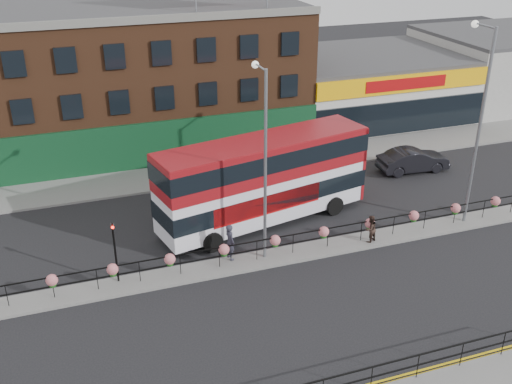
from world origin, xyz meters
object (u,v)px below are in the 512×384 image
object	(u,v)px
car	(413,160)
pedestrian_b	(370,229)
lamp_column_west	(264,150)
double_decker_bus	(265,172)
pedestrian_a	(230,242)
lamp_column_east	(479,110)

from	to	relation	value
car	pedestrian_b	size ratio (longest dim) A/B	3.24
car	lamp_column_west	bearing A→B (deg)	121.00
double_decker_bus	pedestrian_a	size ratio (longest dim) A/B	6.52
double_decker_bus	pedestrian_a	bearing A→B (deg)	-131.97
double_decker_bus	lamp_column_west	distance (m)	4.84
pedestrian_b	lamp_column_east	world-z (taller)	lamp_column_east
pedestrian_a	pedestrian_b	size ratio (longest dim) A/B	1.28
pedestrian_a	lamp_column_west	size ratio (longest dim) A/B	0.20
pedestrian_a	pedestrian_b	bearing A→B (deg)	-107.05
pedestrian_a	pedestrian_b	xyz separation A→B (m)	(7.65, -0.81, -0.21)
car	lamp_column_east	world-z (taller)	lamp_column_east
car	double_decker_bus	bearing A→B (deg)	109.34
pedestrian_b	lamp_column_east	xyz separation A→B (m)	(6.35, 0.59, 5.79)
pedestrian_a	pedestrian_b	distance (m)	7.70
double_decker_bus	car	distance (m)	12.90
car	lamp_column_west	world-z (taller)	lamp_column_west
car	lamp_column_east	bearing A→B (deg)	172.93
car	pedestrian_a	size ratio (longest dim) A/B	2.54
lamp_column_west	lamp_column_east	world-z (taller)	lamp_column_east
double_decker_bus	pedestrian_b	distance (m)	6.61
pedestrian_b	double_decker_bus	bearing A→B (deg)	-64.14
car	lamp_column_east	distance (m)	9.41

